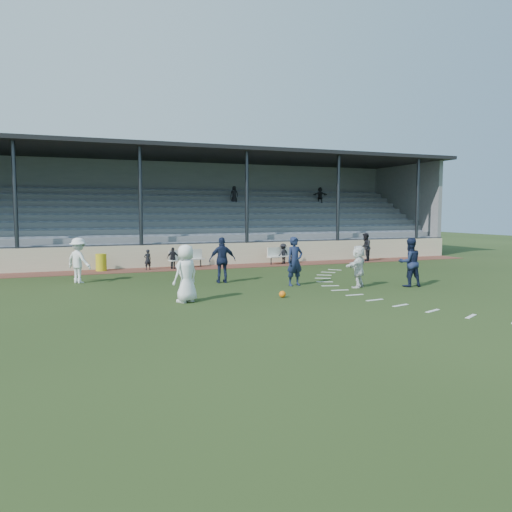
{
  "coord_description": "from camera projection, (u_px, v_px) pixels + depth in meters",
  "views": [
    {
      "loc": [
        -6.93,
        -15.28,
        3.02
      ],
      "look_at": [
        0.0,
        2.5,
        1.3
      ],
      "focal_mm": 35.0,
      "sensor_mm": 36.0,
      "label": 1
    }
  ],
  "objects": [
    {
      "name": "player_navy_mid",
      "position": [
        410.0,
        262.0,
        19.94
      ],
      "size": [
        1.03,
        0.85,
        1.95
      ],
      "primitive_type": "imported",
      "rotation": [
        0.0,
        0.0,
        3.02
      ],
      "color": "#161F3D",
      "rests_on": "ground"
    },
    {
      "name": "football",
      "position": [
        282.0,
        294.0,
        17.45
      ],
      "size": [
        0.24,
        0.24,
        0.24
      ],
      "primitive_type": "sphere",
      "color": "orange",
      "rests_on": "ground"
    },
    {
      "name": "penalty_arc",
      "position": [
        384.0,
        293.0,
        18.45
      ],
      "size": [
        3.89,
        14.63,
        0.01
      ],
      "color": "silver",
      "rests_on": "ground"
    },
    {
      "name": "retaining_wall",
      "position": [
        197.0,
        255.0,
        27.63
      ],
      "size": [
        34.0,
        0.18,
        1.2
      ],
      "primitive_type": "cube",
      "color": "beige",
      "rests_on": "ground"
    },
    {
      "name": "player_white_wing",
      "position": [
        79.0,
        260.0,
        20.97
      ],
      "size": [
        1.33,
        1.4,
        1.91
      ],
      "primitive_type": "imported",
      "rotation": [
        0.0,
        0.0,
        2.26
      ],
      "color": "white",
      "rests_on": "ground"
    },
    {
      "name": "bench_left",
      "position": [
        186.0,
        257.0,
        26.58
      ],
      "size": [
        2.03,
        1.01,
        0.95
      ],
      "rotation": [
        0.0,
        0.0,
        0.29
      ],
      "color": "silver",
      "rests_on": "cinder_track"
    },
    {
      "name": "ground",
      "position": [
        283.0,
        300.0,
        16.96
      ],
      "size": [
        90.0,
        90.0,
        0.0
      ],
      "primitive_type": "plane",
      "color": "#233515",
      "rests_on": "ground"
    },
    {
      "name": "sub_left_far",
      "position": [
        173.0,
        258.0,
        25.96
      ],
      "size": [
        0.71,
        0.51,
        1.12
      ],
      "primitive_type": "imported",
      "rotation": [
        0.0,
        0.0,
        2.72
      ],
      "color": "black",
      "rests_on": "cinder_track"
    },
    {
      "name": "cinder_track",
      "position": [
        202.0,
        267.0,
        26.7
      ],
      "size": [
        34.0,
        2.0,
        0.02
      ],
      "primitive_type": "cube",
      "color": "brown",
      "rests_on": "ground"
    },
    {
      "name": "bench_right",
      "position": [
        282.0,
        254.0,
        28.55
      ],
      "size": [
        2.03,
        0.97,
        0.95
      ],
      "rotation": [
        0.0,
        0.0,
        0.27
      ],
      "color": "silver",
      "rests_on": "cinder_track"
    },
    {
      "name": "sub_right",
      "position": [
        283.0,
        254.0,
        28.51
      ],
      "size": [
        0.86,
        0.68,
        1.16
      ],
      "primitive_type": "imported",
      "rotation": [
        0.0,
        0.0,
        3.53
      ],
      "color": "black",
      "rests_on": "cinder_track"
    },
    {
      "name": "player_white_lead",
      "position": [
        186.0,
        273.0,
        16.51
      ],
      "size": [
        1.12,
        0.99,
        1.92
      ],
      "primitive_type": "imported",
      "rotation": [
        0.0,
        0.0,
        3.65
      ],
      "color": "white",
      "rests_on": "ground"
    },
    {
      "name": "player_white_back",
      "position": [
        358.0,
        266.0,
        19.74
      ],
      "size": [
        1.54,
        1.33,
        1.68
      ],
      "primitive_type": "imported",
      "rotation": [
        0.0,
        0.0,
        3.79
      ],
      "color": "white",
      "rests_on": "ground"
    },
    {
      "name": "player_navy_lead",
      "position": [
        295.0,
        261.0,
        20.17
      ],
      "size": [
        0.79,
        0.58,
        1.99
      ],
      "primitive_type": "imported",
      "rotation": [
        0.0,
        0.0,
        0.15
      ],
      "color": "#161F3D",
      "rests_on": "ground"
    },
    {
      "name": "player_navy_wing",
      "position": [
        222.0,
        260.0,
        21.0
      ],
      "size": [
        1.18,
        0.6,
        1.93
      ],
      "primitive_type": "imported",
      "rotation": [
        0.0,
        0.0,
        3.03
      ],
      "color": "#161F3D",
      "rests_on": "ground"
    },
    {
      "name": "trash_bin",
      "position": [
        101.0,
        262.0,
        25.11
      ],
      "size": [
        0.54,
        0.54,
        0.86
      ],
      "primitive_type": "cylinder",
      "color": "gold",
      "rests_on": "cinder_track"
    },
    {
      "name": "official",
      "position": [
        365.0,
        247.0,
        29.96
      ],
      "size": [
        1.02,
        1.04,
        1.69
      ],
      "primitive_type": "imported",
      "rotation": [
        0.0,
        0.0,
        3.99
      ],
      "color": "black",
      "rests_on": "cinder_track"
    },
    {
      "name": "grandstand",
      "position": [
        178.0,
        224.0,
        31.86
      ],
      "size": [
        34.6,
        9.0,
        6.61
      ],
      "color": "gray",
      "rests_on": "ground"
    },
    {
      "name": "sub_left_near",
      "position": [
        148.0,
        260.0,
        25.54
      ],
      "size": [
        0.44,
        0.35,
        1.05
      ],
      "primitive_type": "imported",
      "rotation": [
        0.0,
        0.0,
        3.44
      ],
      "color": "black",
      "rests_on": "cinder_track"
    }
  ]
}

